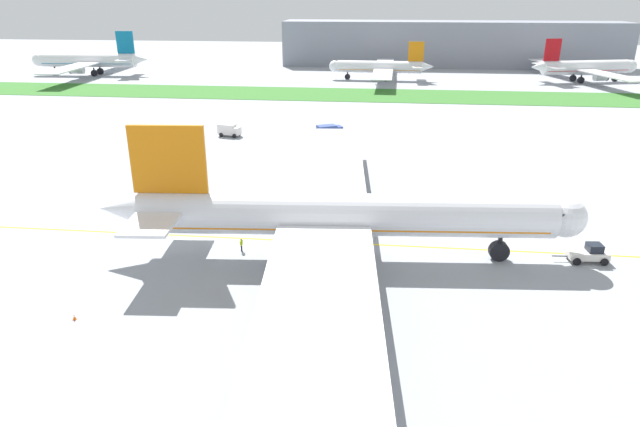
{
  "coord_description": "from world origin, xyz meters",
  "views": [
    {
      "loc": [
        3.16,
        -61.77,
        29.16
      ],
      "look_at": [
        -4.16,
        2.84,
        3.4
      ],
      "focal_mm": 31.44,
      "sensor_mm": 36.0,
      "label": 1
    }
  ],
  "objects_px": {
    "service_truck_fuel_bowser": "(329,131)",
    "service_truck_baggage_loader": "(328,155)",
    "pushback_tug": "(589,253)",
    "parked_airliner_far_right": "(584,68)",
    "parked_airliner_far_centre": "(381,67)",
    "ground_crew_wingwalker_port": "(241,243)",
    "service_truck_catering_van": "(229,130)",
    "parked_airliner_far_left": "(90,61)",
    "traffic_cone_near_nose": "(74,317)",
    "airliner_foreground": "(337,216)"
  },
  "relations": [
    {
      "from": "parked_airliner_far_right",
      "to": "parked_airliner_far_left",
      "type": "bearing_deg",
      "value": -179.11
    },
    {
      "from": "ground_crew_wingwalker_port",
      "to": "traffic_cone_near_nose",
      "type": "bearing_deg",
      "value": -126.27
    },
    {
      "from": "pushback_tug",
      "to": "traffic_cone_near_nose",
      "type": "relative_size",
      "value": 10.88
    },
    {
      "from": "pushback_tug",
      "to": "ground_crew_wingwalker_port",
      "type": "bearing_deg",
      "value": -177.33
    },
    {
      "from": "service_truck_fuel_bowser",
      "to": "parked_airliner_far_left",
      "type": "bearing_deg",
      "value": 138.68
    },
    {
      "from": "service_truck_fuel_bowser",
      "to": "service_truck_catering_van",
      "type": "height_order",
      "value": "service_truck_fuel_bowser"
    },
    {
      "from": "parked_airliner_far_centre",
      "to": "airliner_foreground",
      "type": "bearing_deg",
      "value": -91.33
    },
    {
      "from": "ground_crew_wingwalker_port",
      "to": "parked_airliner_far_left",
      "type": "xyz_separation_m",
      "value": [
        -93.24,
        144.25,
        4.38
      ]
    },
    {
      "from": "airliner_foreground",
      "to": "service_truck_catering_van",
      "type": "bearing_deg",
      "value": 116.4
    },
    {
      "from": "airliner_foreground",
      "to": "pushback_tug",
      "type": "xyz_separation_m",
      "value": [
        29.12,
        2.28,
        -4.32
      ]
    },
    {
      "from": "service_truck_fuel_bowser",
      "to": "parked_airliner_far_centre",
      "type": "xyz_separation_m",
      "value": [
        9.88,
        86.13,
        3.02
      ]
    },
    {
      "from": "ground_crew_wingwalker_port",
      "to": "service_truck_fuel_bowser",
      "type": "relative_size",
      "value": 0.29
    },
    {
      "from": "pushback_tug",
      "to": "service_truck_catering_van",
      "type": "xyz_separation_m",
      "value": [
        -57.35,
        54.58,
        0.45
      ]
    },
    {
      "from": "airliner_foreground",
      "to": "parked_airliner_far_right",
      "type": "height_order",
      "value": "airliner_foreground"
    },
    {
      "from": "pushback_tug",
      "to": "parked_airliner_far_right",
      "type": "bearing_deg",
      "value": 73.19
    },
    {
      "from": "parked_airliner_far_left",
      "to": "ground_crew_wingwalker_port",
      "type": "bearing_deg",
      "value": -57.12
    },
    {
      "from": "pushback_tug",
      "to": "parked_airliner_far_right",
      "type": "xyz_separation_m",
      "value": [
        43.83,
        145.1,
        3.97
      ]
    },
    {
      "from": "service_truck_catering_van",
      "to": "parked_airliner_far_centre",
      "type": "xyz_separation_m",
      "value": [
        31.58,
        87.51,
        3.06
      ]
    },
    {
      "from": "ground_crew_wingwalker_port",
      "to": "parked_airliner_far_centre",
      "type": "relative_size",
      "value": 0.03
    },
    {
      "from": "service_truck_baggage_loader",
      "to": "parked_airliner_far_right",
      "type": "relative_size",
      "value": 0.09
    },
    {
      "from": "parked_airliner_far_left",
      "to": "parked_airliner_far_centre",
      "type": "xyz_separation_m",
      "value": [
        108.15,
        -0.26,
        -0.9
      ]
    },
    {
      "from": "service_truck_catering_van",
      "to": "service_truck_baggage_loader",
      "type": "bearing_deg",
      "value": -38.19
    },
    {
      "from": "airliner_foreground",
      "to": "service_truck_catering_van",
      "type": "xyz_separation_m",
      "value": [
        -28.22,
        56.86,
        -3.88
      ]
    },
    {
      "from": "pushback_tug",
      "to": "service_truck_baggage_loader",
      "type": "xyz_separation_m",
      "value": [
        -34.07,
        36.27,
        0.68
      ]
    },
    {
      "from": "pushback_tug",
      "to": "parked_airliner_far_centre",
      "type": "bearing_deg",
      "value": 100.28
    },
    {
      "from": "airliner_foreground",
      "to": "parked_airliner_far_right",
      "type": "bearing_deg",
      "value": 63.66
    },
    {
      "from": "service_truck_catering_van",
      "to": "ground_crew_wingwalker_port",
      "type": "bearing_deg",
      "value": -73.55
    },
    {
      "from": "service_truck_catering_van",
      "to": "parked_airliner_far_left",
      "type": "height_order",
      "value": "parked_airliner_far_left"
    },
    {
      "from": "service_truck_fuel_bowser",
      "to": "service_truck_baggage_loader",
      "type": "bearing_deg",
      "value": -85.45
    },
    {
      "from": "ground_crew_wingwalker_port",
      "to": "service_truck_fuel_bowser",
      "type": "xyz_separation_m",
      "value": [
        5.03,
        57.86,
        0.46
      ]
    },
    {
      "from": "parked_airliner_far_centre",
      "to": "parked_airliner_far_right",
      "type": "distance_m",
      "value": 69.66
    },
    {
      "from": "pushback_tug",
      "to": "airliner_foreground",
      "type": "bearing_deg",
      "value": -175.52
    },
    {
      "from": "parked_airliner_far_left",
      "to": "parked_airliner_far_right",
      "type": "height_order",
      "value": "parked_airliner_far_left"
    },
    {
      "from": "airliner_foreground",
      "to": "service_truck_fuel_bowser",
      "type": "relative_size",
      "value": 15.48
    },
    {
      "from": "service_truck_baggage_loader",
      "to": "service_truck_catering_van",
      "type": "height_order",
      "value": "service_truck_baggage_loader"
    },
    {
      "from": "pushback_tug",
      "to": "service_truck_fuel_bowser",
      "type": "relative_size",
      "value": 1.08
    },
    {
      "from": "pushback_tug",
      "to": "service_truck_baggage_loader",
      "type": "relative_size",
      "value": 1.21
    },
    {
      "from": "parked_airliner_far_centre",
      "to": "parked_airliner_far_left",
      "type": "bearing_deg",
      "value": 179.86
    },
    {
      "from": "parked_airliner_far_centre",
      "to": "parked_airliner_far_right",
      "type": "bearing_deg",
      "value": 2.48
    },
    {
      "from": "service_truck_baggage_loader",
      "to": "service_truck_fuel_bowser",
      "type": "distance_m",
      "value": 19.75
    },
    {
      "from": "parked_airliner_far_centre",
      "to": "ground_crew_wingwalker_port",
      "type": "bearing_deg",
      "value": -95.91
    },
    {
      "from": "service_truck_catering_van",
      "to": "parked_airliner_far_right",
      "type": "relative_size",
      "value": 0.09
    },
    {
      "from": "traffic_cone_near_nose",
      "to": "service_truck_fuel_bowser",
      "type": "relative_size",
      "value": 0.1
    },
    {
      "from": "parked_airliner_far_centre",
      "to": "parked_airliner_far_right",
      "type": "height_order",
      "value": "parked_airliner_far_right"
    },
    {
      "from": "traffic_cone_near_nose",
      "to": "service_truck_catering_van",
      "type": "distance_m",
      "value": 73.29
    },
    {
      "from": "ground_crew_wingwalker_port",
      "to": "parked_airliner_far_left",
      "type": "relative_size",
      "value": 0.02
    },
    {
      "from": "service_truck_catering_van",
      "to": "parked_airliner_far_left",
      "type": "relative_size",
      "value": 0.07
    },
    {
      "from": "parked_airliner_far_left",
      "to": "traffic_cone_near_nose",
      "type": "bearing_deg",
      "value": -63.28
    },
    {
      "from": "service_truck_catering_van",
      "to": "airliner_foreground",
      "type": "bearing_deg",
      "value": -63.6
    },
    {
      "from": "pushback_tug",
      "to": "ground_crew_wingwalker_port",
      "type": "xyz_separation_m",
      "value": [
        -40.67,
        -1.9,
        0.03
      ]
    }
  ]
}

